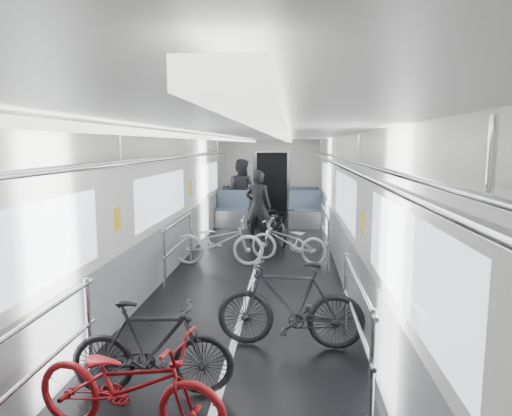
% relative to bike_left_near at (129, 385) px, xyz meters
% --- Properties ---
extents(car_shell, '(3.02, 14.01, 2.41)m').
position_rel_bike_left_near_xyz_m(car_shell, '(0.59, 5.91, 0.70)').
color(car_shell, black).
rests_on(car_shell, ground).
extents(bike_left_near, '(1.69, 0.87, 0.85)m').
position_rel_bike_left_near_xyz_m(bike_left_near, '(0.00, 0.00, 0.00)').
color(bike_left_near, '#A01318').
rests_on(bike_left_near, floor).
extents(bike_left_mid, '(1.49, 0.52, 0.88)m').
position_rel_bike_left_near_xyz_m(bike_left_mid, '(-0.00, 0.60, 0.02)').
color(bike_left_mid, black).
rests_on(bike_left_mid, floor).
extents(bike_left_far, '(1.73, 0.63, 0.90)m').
position_rel_bike_left_near_xyz_m(bike_left_far, '(-0.14, 5.11, 0.03)').
color(bike_left_far, silver).
rests_on(bike_left_far, floor).
extents(bike_right_near, '(1.67, 0.56, 0.99)m').
position_rel_bike_left_near_xyz_m(bike_right_near, '(1.22, 1.69, 0.07)').
color(bike_right_near, black).
rests_on(bike_right_near, floor).
extents(bike_right_mid, '(1.65, 1.04, 0.82)m').
position_rel_bike_left_near_xyz_m(bike_right_mid, '(1.17, 5.40, -0.01)').
color(bike_right_mid, '#B1B2B6').
rests_on(bike_right_mid, floor).
extents(bike_aisle, '(0.95, 1.70, 0.84)m').
position_rel_bike_left_near_xyz_m(bike_aisle, '(0.90, 7.09, -0.00)').
color(bike_aisle, black).
rests_on(bike_aisle, floor).
extents(person_standing, '(0.68, 0.52, 1.67)m').
position_rel_bike_left_near_xyz_m(person_standing, '(0.45, 7.19, 0.41)').
color(person_standing, black).
rests_on(person_standing, floor).
extents(person_seated, '(1.06, 0.93, 1.84)m').
position_rel_bike_left_near_xyz_m(person_seated, '(-0.25, 9.78, 0.50)').
color(person_seated, '#28262D').
rests_on(person_seated, floor).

